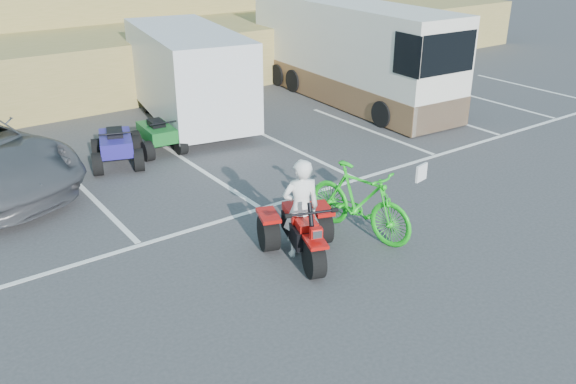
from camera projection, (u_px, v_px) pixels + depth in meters
ground at (334, 255)px, 11.01m from camera, size 100.00×100.00×0.00m
parking_stripes at (253, 175)px, 14.48m from camera, size 28.00×5.16×0.01m
grass_embankment at (61, 45)px, 21.91m from camera, size 40.00×8.50×3.10m
red_trike_atv at (303, 258)px, 10.91m from camera, size 1.86×2.13×1.16m
rider at (301, 209)px, 10.66m from camera, size 0.78×0.64×1.84m
green_dirt_bike at (360, 201)px, 11.48m from camera, size 1.10×2.41×1.40m
cargo_trailer at (188, 73)px, 17.78m from camera, size 3.33×6.11×2.70m
rv_motorhome at (349, 59)px, 20.13m from camera, size 2.70×8.77×3.11m
quad_atv_blue at (119, 165)px, 15.06m from camera, size 1.63×1.88×1.04m
quad_atv_green at (159, 152)px, 15.93m from camera, size 1.20×1.54×0.96m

